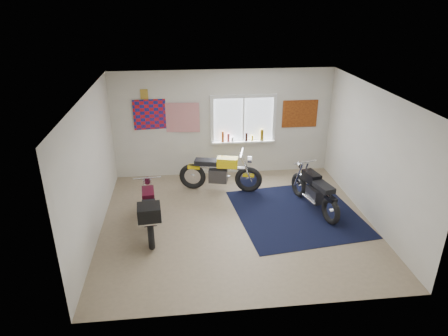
{
  "coord_description": "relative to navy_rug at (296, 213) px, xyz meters",
  "views": [
    {
      "loc": [
        -1.04,
        -7.06,
        4.36
      ],
      "look_at": [
        -0.22,
        0.4,
        1.06
      ],
      "focal_mm": 32.0,
      "sensor_mm": 36.0,
      "label": 1
    }
  ],
  "objects": [
    {
      "name": "triumph_poster",
      "position": [
        0.62,
        2.27,
        1.54
      ],
      "size": [
        0.9,
        0.03,
        0.7
      ],
      "primitive_type": "cube",
      "color": "#A54C14",
      "rests_on": "room_shell"
    },
    {
      "name": "navy_rug",
      "position": [
        0.0,
        0.0,
        0.0
      ],
      "size": [
        2.79,
        2.88,
        0.01
      ],
      "primitive_type": "cube",
      "rotation": [
        0.0,
        0.0,
        0.12
      ],
      "color": "black",
      "rests_on": "ground"
    },
    {
      "name": "ground",
      "position": [
        -1.33,
        -0.21,
        -0.01
      ],
      "size": [
        5.5,
        5.5,
        0.0
      ],
      "primitive_type": "plane",
      "color": "#9E896B",
      "rests_on": "ground"
    },
    {
      "name": "window_assembly",
      "position": [
        -0.83,
        2.26,
        1.36
      ],
      "size": [
        1.66,
        0.17,
        1.26
      ],
      "color": "white",
      "rests_on": "room_shell"
    },
    {
      "name": "flag_display",
      "position": [
        -3.23,
        2.27,
        2.14
      ],
      "size": [
        1.6,
        0.1,
        1.17
      ],
      "color": "red",
      "rests_on": "room_shell"
    },
    {
      "name": "black_chrome_bike",
      "position": [
        0.42,
        0.16,
        0.41
      ],
      "size": [
        0.68,
        1.82,
        0.95
      ],
      "rotation": [
        0.0,
        0.0,
        1.82
      ],
      "color": "black",
      "rests_on": "navy_rug"
    },
    {
      "name": "yellow_triumph",
      "position": [
        -1.53,
        1.3,
        0.44
      ],
      "size": [
        1.96,
        0.71,
        1.0
      ],
      "rotation": [
        0.0,
        0.0,
        -0.24
      ],
      "color": "black",
      "rests_on": "ground"
    },
    {
      "name": "maroon_tourer",
      "position": [
        -3.07,
        -0.45,
        0.48
      ],
      "size": [
        0.61,
        1.86,
        0.94
      ],
      "rotation": [
        0.0,
        0.0,
        1.66
      ],
      "color": "black",
      "rests_on": "ground"
    },
    {
      "name": "room_shell",
      "position": [
        -1.33,
        -0.21,
        1.63
      ],
      "size": [
        5.5,
        5.5,
        5.5
      ],
      "color": "white",
      "rests_on": "ground"
    },
    {
      "name": "oil_bottles",
      "position": [
        -0.82,
        2.19,
        1.02
      ],
      "size": [
        1.08,
        0.09,
        0.3
      ],
      "color": "#8E4014",
      "rests_on": "window_assembly"
    }
  ]
}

